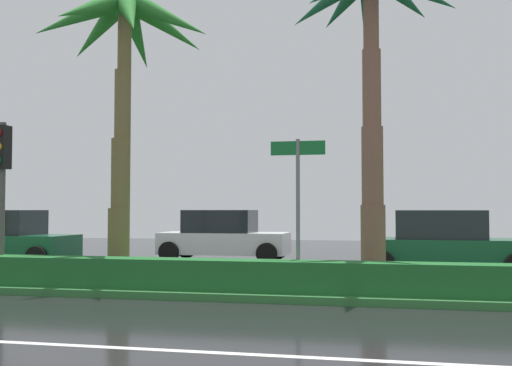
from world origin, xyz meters
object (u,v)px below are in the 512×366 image
Objects in this scene: palm_tree_centre_left at (371,18)px; street_name_sign at (298,193)px; palm_tree_mid_left at (124,41)px; car_in_traffic_third at (444,244)px; traffic_signal_median_left at (1,172)px; car_in_traffic_second at (223,236)px; car_in_traffic_leading at (4,239)px.

palm_tree_centre_left is 2.43× the size of street_name_sign.
palm_tree_mid_left is 1.64× the size of car_in_traffic_third.
street_name_sign is (6.57, 0.16, -0.49)m from traffic_signal_median_left.
palm_tree_centre_left is 9.99m from car_in_traffic_second.
car_in_traffic_second is at bearing 28.46° from car_in_traffic_leading.
palm_tree_centre_left reaches higher than car_in_traffic_second.
traffic_signal_median_left is 6.29m from car_in_traffic_leading.
car_in_traffic_leading is at bearing 146.75° from palm_tree_mid_left.
palm_tree_mid_left is 0.96× the size of palm_tree_centre_left.
palm_tree_centre_left is at bearing -52.59° from car_in_traffic_second.
car_in_traffic_leading is 6.94m from car_in_traffic_second.
car_in_traffic_second is (2.76, 8.35, -1.75)m from traffic_signal_median_left.
palm_tree_mid_left is at bearing -94.15° from car_in_traffic_second.
street_name_sign is at bearing -121.99° from car_in_traffic_third.
traffic_signal_median_left is (-7.97, -1.53, -3.36)m from palm_tree_centre_left.
street_name_sign is (4.31, -1.21, -3.62)m from palm_tree_mid_left.
street_name_sign reaches higher than car_in_traffic_second.
traffic_signal_median_left is at bearing -151.81° from car_in_traffic_third.
car_in_traffic_second is (6.10, 3.31, 0.00)m from car_in_traffic_leading.
car_in_traffic_third is (6.96, -3.14, 0.00)m from car_in_traffic_second.
palm_tree_mid_left is at bearing 164.30° from street_name_sign.
palm_tree_centre_left is 1.70× the size of car_in_traffic_third.
palm_tree_mid_left is 2.34× the size of street_name_sign.
palm_tree_mid_left is 5.73m from palm_tree_centre_left.
car_in_traffic_third is at bearing 27.22° from palm_tree_mid_left.
street_name_sign is at bearing -135.76° from palm_tree_centre_left.
traffic_signal_median_left is 8.96m from car_in_traffic_second.
palm_tree_mid_left is at bearing 31.26° from traffic_signal_median_left.
car_in_traffic_leading is 1.00× the size of car_in_traffic_third.
car_in_traffic_leading is (-5.60, 3.67, -4.87)m from palm_tree_mid_left.
traffic_signal_median_left reaches higher than car_in_traffic_second.
street_name_sign reaches higher than car_in_traffic_leading.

